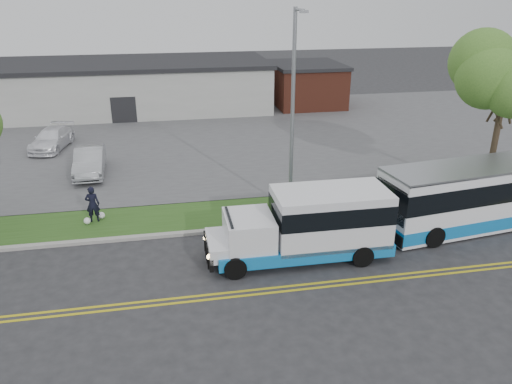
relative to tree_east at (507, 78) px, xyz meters
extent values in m
plane|color=#28282B|center=(-14.00, -3.00, -6.20)|extent=(140.00, 140.00, 0.00)
cube|color=gold|center=(-14.00, -6.85, -6.20)|extent=(70.00, 0.12, 0.01)
cube|color=gold|center=(-14.00, -7.15, -6.20)|extent=(70.00, 0.12, 0.01)
cube|color=#9E9B93|center=(-14.00, -1.90, -6.13)|extent=(80.00, 0.30, 0.15)
cube|color=#2B4F1A|center=(-14.00, -0.10, -6.15)|extent=(80.00, 3.30, 0.10)
cube|color=#4C4C4F|center=(-14.00, 14.00, -6.15)|extent=(80.00, 25.00, 0.10)
cube|color=#9E9E99|center=(-20.00, 24.00, -4.20)|extent=(25.00, 10.00, 4.00)
cube|color=black|center=(-20.00, 24.00, -2.03)|extent=(25.40, 10.40, 0.35)
cube|color=black|center=(-20.00, 19.05, -5.10)|extent=(2.00, 0.15, 2.20)
cube|color=brown|center=(-3.50, 23.00, -4.40)|extent=(6.00, 7.00, 3.60)
cube|color=black|center=(-3.50, 23.00, -2.45)|extent=(6.30, 7.30, 0.30)
cylinder|color=#34291C|center=(0.00, 0.00, -3.72)|extent=(0.32, 0.32, 4.76)
ellipsoid|color=#416F26|center=(0.00, 0.00, 0.02)|extent=(5.20, 5.20, 4.42)
cylinder|color=gray|center=(-11.00, -0.20, -1.35)|extent=(0.18, 0.18, 9.50)
cylinder|color=gray|center=(-11.00, -0.90, 3.30)|extent=(0.12, 1.40, 0.12)
cube|color=gray|center=(-11.00, -1.55, 3.25)|extent=(0.35, 0.18, 0.12)
cube|color=#116FB9|center=(-11.69, -4.80, -5.63)|extent=(7.13, 2.45, 0.52)
cube|color=silver|center=(-10.54, -4.81, -4.43)|extent=(4.62, 2.44, 2.20)
cube|color=black|center=(-10.54, -4.81, -4.06)|extent=(4.64, 2.48, 0.78)
cube|color=silver|center=(-13.88, -4.79, -4.79)|extent=(1.90, 2.26, 1.26)
cube|color=black|center=(-14.67, -4.78, -4.58)|extent=(0.12, 1.99, 0.94)
cube|color=silver|center=(-15.03, -4.78, -5.32)|extent=(1.06, 2.15, 0.58)
cube|color=black|center=(-15.50, -4.78, -5.63)|extent=(0.17, 2.15, 0.52)
sphere|color=#FFD88C|center=(-15.56, -5.56, -5.37)|extent=(0.21, 0.21, 0.21)
sphere|color=#FFD88C|center=(-15.55, -3.99, -5.37)|extent=(0.21, 0.21, 0.21)
cylinder|color=black|center=(-14.62, -5.91, -5.77)|extent=(0.88, 0.30, 0.88)
cylinder|color=black|center=(-14.61, -3.65, -5.77)|extent=(0.88, 0.30, 0.88)
cylinder|color=black|center=(-9.50, -5.95, -5.77)|extent=(0.88, 0.30, 0.88)
cylinder|color=black|center=(-9.48, -3.69, -5.77)|extent=(0.88, 0.30, 0.88)
cube|color=white|center=(-2.23, -3.34, -4.68)|extent=(11.04, 3.88, 2.85)
cube|color=#116FB9|center=(-2.23, -3.34, -5.66)|extent=(11.06, 3.90, 0.59)
cube|color=black|center=(-2.23, -3.34, -4.14)|extent=(11.09, 3.92, 0.93)
cube|color=black|center=(-7.54, -4.06, -4.34)|extent=(0.40, 2.25, 1.57)
cube|color=black|center=(-7.61, -4.07, -5.76)|extent=(0.44, 2.45, 0.49)
cube|color=gray|center=(-2.23, -3.34, -3.24)|extent=(11.04, 3.88, 0.12)
cylinder|color=black|center=(-5.88, -5.00, -5.73)|extent=(0.98, 0.44, 0.94)
cylinder|color=black|center=(-6.18, -2.70, -5.73)|extent=(0.98, 0.44, 0.94)
cylinder|color=black|center=(0.15, -1.85, -5.73)|extent=(0.98, 0.44, 0.94)
imported|color=black|center=(-20.44, 0.13, -5.23)|extent=(0.65, 0.43, 1.76)
imported|color=#9FA1A5|center=(-21.35, 6.93, -5.33)|extent=(1.82, 4.74, 1.54)
imported|color=white|center=(-24.48, 12.65, -5.42)|extent=(2.80, 5.01, 1.37)
sphere|color=white|center=(-20.74, -0.12, -5.94)|extent=(0.32, 0.32, 0.32)
sphere|color=white|center=(-20.14, 0.38, -5.94)|extent=(0.32, 0.32, 0.32)
camera|label=1|loc=(-16.93, -22.24, 4.15)|focal=35.00mm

